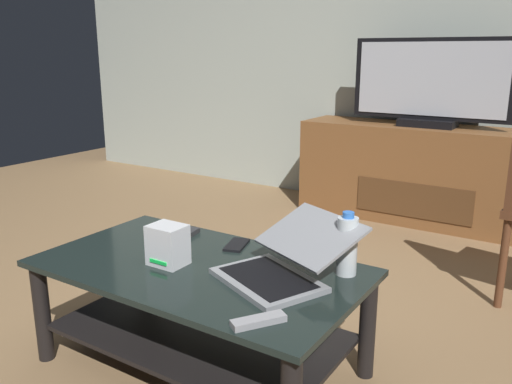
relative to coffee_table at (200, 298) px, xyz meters
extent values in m
plane|color=olive|center=(-0.13, 0.00, -0.28)|extent=(7.68, 7.68, 0.00)
cube|color=#A8B2A8|center=(-0.13, 2.57, 1.12)|extent=(6.40, 0.12, 2.80)
cube|color=black|center=(0.00, 0.00, 0.12)|extent=(1.18, 0.66, 0.02)
cube|color=black|center=(0.00, 0.00, -0.14)|extent=(1.04, 0.58, 0.02)
cylinder|color=black|center=(-0.54, -0.28, -0.09)|extent=(0.06, 0.06, 0.39)
cylinder|color=black|center=(-0.54, 0.28, -0.09)|extent=(0.06, 0.06, 0.39)
cylinder|color=black|center=(0.54, 0.28, -0.09)|extent=(0.06, 0.06, 0.39)
cube|color=brown|center=(0.18, 2.25, 0.05)|extent=(1.71, 0.44, 0.67)
cube|color=#55351C|center=(0.18, 2.03, -0.08)|extent=(0.77, 0.01, 0.23)
cube|color=black|center=(0.18, 2.23, 0.41)|extent=(0.36, 0.20, 0.05)
cube|color=black|center=(0.18, 2.23, 0.70)|extent=(1.04, 0.04, 0.53)
cube|color=#B2B7C1|center=(0.18, 2.21, 0.70)|extent=(0.97, 0.01, 0.48)
cylinder|color=#59331E|center=(0.86, 1.13, -0.07)|extent=(0.04, 0.04, 0.43)
cube|color=gray|center=(0.29, 0.01, 0.14)|extent=(0.43, 0.37, 0.02)
cube|color=black|center=(0.29, 0.01, 0.15)|extent=(0.36, 0.31, 0.00)
cube|color=gray|center=(0.36, 0.17, 0.26)|extent=(0.42, 0.36, 0.11)
cube|color=silver|center=(0.36, 0.17, 0.26)|extent=(0.37, 0.32, 0.09)
cube|color=silver|center=(-0.10, -0.05, 0.20)|extent=(0.13, 0.10, 0.15)
cube|color=#19D84C|center=(-0.10, -0.10, 0.15)|extent=(0.08, 0.00, 0.01)
cylinder|color=silver|center=(0.48, 0.22, 0.23)|extent=(0.07, 0.07, 0.20)
cylinder|color=blue|center=(0.48, 0.22, 0.34)|extent=(0.04, 0.04, 0.02)
cube|color=black|center=(0.00, 0.23, 0.13)|extent=(0.11, 0.15, 0.01)
cube|color=#2D2D30|center=(-0.23, 0.20, 0.14)|extent=(0.07, 0.16, 0.02)
cube|color=#99999E|center=(0.41, -0.24, 0.14)|extent=(0.12, 0.16, 0.02)
camera|label=1|loc=(1.13, -1.38, 0.87)|focal=37.11mm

